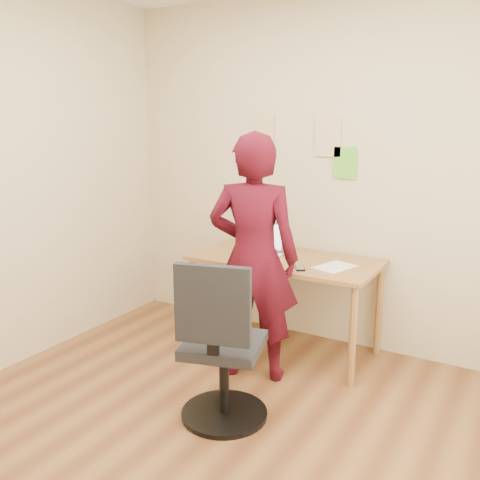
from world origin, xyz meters
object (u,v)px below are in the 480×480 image
Objects in this scene: laptop at (260,248)px; office_chair at (221,355)px; person at (254,258)px; phone at (300,268)px; desk at (285,269)px.

office_chair is at bearing -82.67° from laptop.
office_chair is 0.77m from person.
office_chair is at bearing 84.97° from person.
laptop reaches higher than phone.
desk is 1.38× the size of office_chair.
laptop is (-0.21, -0.02, 0.14)m from desk.
desk is at bearing 107.06° from phone.
person reaches higher than office_chair.
laptop is 0.51m from person.
phone reaches higher than desk.
person is (-0.14, 0.63, 0.42)m from office_chair.
laptop is 0.23× the size of person.
office_chair is at bearing -124.51° from phone.
office_chair is 0.60× the size of person.
person is at bearing -76.31° from laptop.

